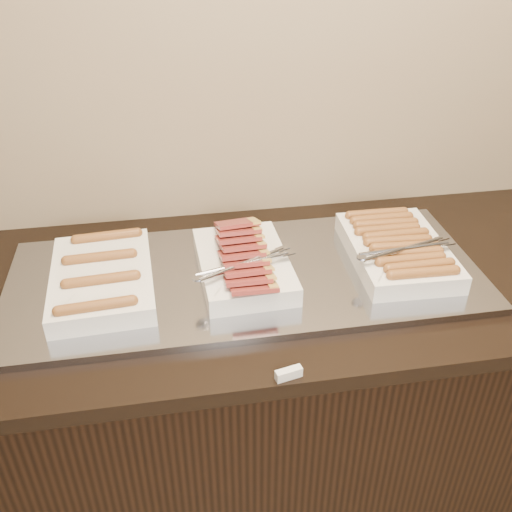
{
  "coord_description": "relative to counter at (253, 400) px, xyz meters",
  "views": [
    {
      "loc": [
        -0.19,
        0.94,
        1.75
      ],
      "look_at": [
        0.01,
        2.13,
        0.97
      ],
      "focal_mm": 40.0,
      "sensor_mm": 36.0,
      "label": 1
    }
  ],
  "objects": [
    {
      "name": "dish_right",
      "position": [
        0.39,
        -0.0,
        0.5
      ],
      "size": [
        0.27,
        0.37,
        0.08
      ],
      "rotation": [
        0.0,
        0.0,
        -0.03
      ],
      "color": "white",
      "rests_on": "warming_tray"
    },
    {
      "name": "warming_tray",
      "position": [
        -0.02,
        0.0,
        0.46
      ],
      "size": [
        1.2,
        0.5,
        0.02
      ],
      "primitive_type": "cube",
      "color": "#9698A3",
      "rests_on": "counter"
    },
    {
      "name": "dish_left",
      "position": [
        -0.37,
        -0.0,
        0.5
      ],
      "size": [
        0.26,
        0.37,
        0.07
      ],
      "rotation": [
        0.0,
        0.0,
        0.05
      ],
      "color": "white",
      "rests_on": "warming_tray"
    },
    {
      "name": "label_holder",
      "position": [
        0.02,
        -0.36,
        0.46
      ],
      "size": [
        0.06,
        0.03,
        0.02
      ],
      "primitive_type": "cube",
      "rotation": [
        0.0,
        0.0,
        0.22
      ],
      "color": "white",
      "rests_on": "counter"
    },
    {
      "name": "dish_center",
      "position": [
        -0.02,
        -0.0,
        0.5
      ],
      "size": [
        0.27,
        0.35,
        0.09
      ],
      "rotation": [
        0.0,
        0.0,
        0.04
      ],
      "color": "white",
      "rests_on": "warming_tray"
    },
    {
      "name": "counter",
      "position": [
        0.0,
        0.0,
        0.0
      ],
      "size": [
        2.06,
        0.76,
        0.9
      ],
      "color": "black",
      "rests_on": "ground"
    }
  ]
}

